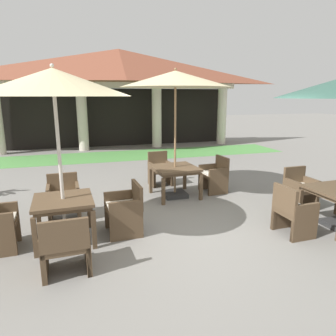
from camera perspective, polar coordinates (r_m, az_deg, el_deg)
ground_plane at (r=5.57m, az=5.72°, el=-11.48°), size 60.00×60.00×0.00m
background_pavilion at (r=14.02m, az=-9.10°, el=16.91°), size 11.10×2.72×4.26m
lawn_strip at (r=12.40m, az=-7.37°, el=2.37°), size 12.90×2.21×0.01m
patio_table_near_foreground at (r=5.23m, az=-18.87°, el=-6.42°), size 0.95×0.95×0.73m
patio_umbrella_near_foreground at (r=4.95m, az=-20.53°, el=14.45°), size 2.28×2.28×2.78m
patio_chair_near_foreground_south at (r=4.40m, az=-18.50°, el=-13.57°), size 0.64×0.56×0.84m
patio_chair_near_foreground_east at (r=5.38m, az=-7.98°, el=-7.65°), size 0.59×0.66×0.87m
patio_chair_near_foreground_north at (r=6.23m, az=-18.82°, el=-5.30°), size 0.60×0.54×0.86m
patio_chair_mid_left_west at (r=5.67m, az=22.15°, el=-7.61°), size 0.51×0.59×0.87m
patio_chair_mid_left_north at (r=7.04m, az=23.26°, el=-3.69°), size 0.55×0.52×0.86m
patio_table_mid_right at (r=7.15m, az=1.30°, el=-0.50°), size 1.04×1.04×0.72m
patio_umbrella_mid_right at (r=6.95m, az=1.39°, el=15.90°), size 2.46×2.46×2.92m
patio_chair_mid_right_east at (r=7.65m, az=8.64°, el=-1.36°), size 0.57×0.62×0.87m
patio_chair_mid_right_north at (r=8.17m, az=-1.50°, el=-0.41°), size 0.59×0.54×0.87m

